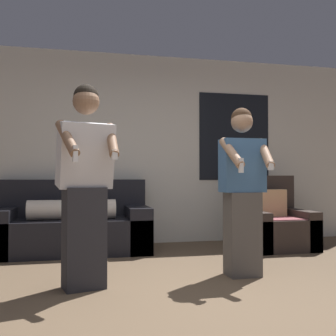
# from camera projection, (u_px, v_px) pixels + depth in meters

# --- Properties ---
(ground_plane) EXTENTS (14.00, 14.00, 0.00)m
(ground_plane) POSITION_uv_depth(u_px,v_px,m) (207.00, 305.00, 2.89)
(ground_plane) COLOR brown
(wall_back) EXTENTS (6.95, 0.07, 2.70)m
(wall_back) POSITION_uv_depth(u_px,v_px,m) (148.00, 149.00, 5.66)
(wall_back) COLOR beige
(wall_back) RESTS_ON ground_plane
(couch) EXTENTS (1.91, 0.87, 0.91)m
(couch) POSITION_uv_depth(u_px,v_px,m) (72.00, 227.00, 4.95)
(couch) COLOR black
(couch) RESTS_ON ground_plane
(armchair) EXTENTS (0.85, 0.88, 0.97)m
(armchair) POSITION_uv_depth(u_px,v_px,m) (273.00, 224.00, 5.28)
(armchair) COLOR #332823
(armchair) RESTS_ON ground_plane
(person_left) EXTENTS (0.52, 0.57, 1.73)m
(person_left) POSITION_uv_depth(u_px,v_px,m) (85.00, 185.00, 3.32)
(person_left) COLOR #28282D
(person_left) RESTS_ON ground_plane
(person_right) EXTENTS (0.47, 0.46, 1.61)m
(person_right) POSITION_uv_depth(u_px,v_px,m) (242.00, 190.00, 3.77)
(person_right) COLOR #56514C
(person_right) RESTS_ON ground_plane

